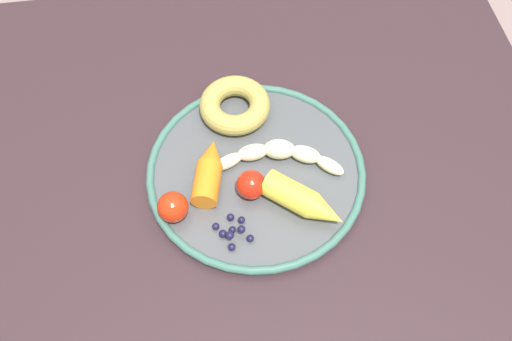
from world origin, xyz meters
The scene contains 10 objects.
ground_plane centered at (0.00, 0.00, 0.00)m, with size 6.00×6.00×0.00m, color gray.
dining_table centered at (0.00, 0.00, 0.67)m, with size 0.91×0.92×0.77m.
plate centered at (-0.02, 0.03, 0.78)m, with size 0.32×0.32×0.02m.
banana centered at (0.01, 0.04, 0.79)m, with size 0.20×0.08×0.03m.
carrot_orange centered at (-0.09, 0.03, 0.80)m, with size 0.06×0.11×0.04m.
carrot_yellow centered at (0.04, -0.04, 0.80)m, with size 0.12×0.11×0.04m.
donut centered at (-0.04, 0.14, 0.80)m, with size 0.11×0.11×0.03m, color #A99749.
blueberry_pile centered at (-0.07, -0.07, 0.79)m, with size 0.05×0.06×0.02m.
tomato_near centered at (-0.15, -0.03, 0.80)m, with size 0.04×0.04×0.04m, color red.
tomato_mid centered at (-0.03, -0.01, 0.80)m, with size 0.04×0.04×0.04m, color red.
Camera 1 is at (-0.08, -0.38, 1.47)m, focal length 38.58 mm.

